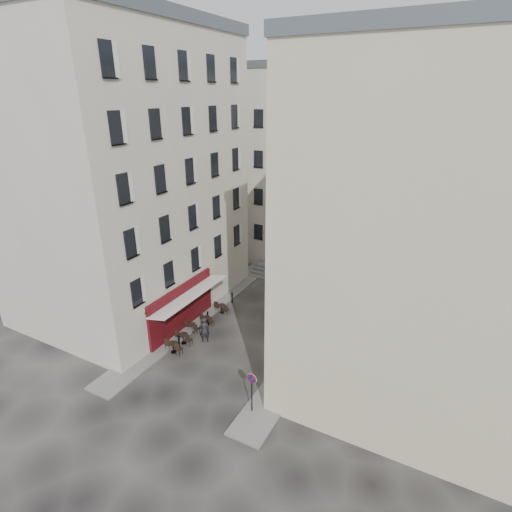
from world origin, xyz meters
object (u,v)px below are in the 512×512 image
Objects in this scene: bistro_table_a at (174,346)px; bistro_table_b at (184,337)px; no_parking_sign at (252,386)px; pedestrian at (204,330)px.

bistro_table_b is at bearing 91.89° from bistro_table_a.
bistro_table_a is at bearing 167.24° from no_parking_sign.
no_parking_sign is at bearing 103.25° from pedestrian.
no_parking_sign reaches higher than bistro_table_b.
bistro_table_b reaches higher than bistro_table_a.
bistro_table_b is (-0.04, 1.15, 0.00)m from bistro_table_a.
bistro_table_a is 1.00× the size of bistro_table_b.
no_parking_sign is at bearing -17.89° from bistro_table_a.
pedestrian is (1.13, 0.86, 0.47)m from bistro_table_b.
no_parking_sign is 1.90× the size of bistro_table_b.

